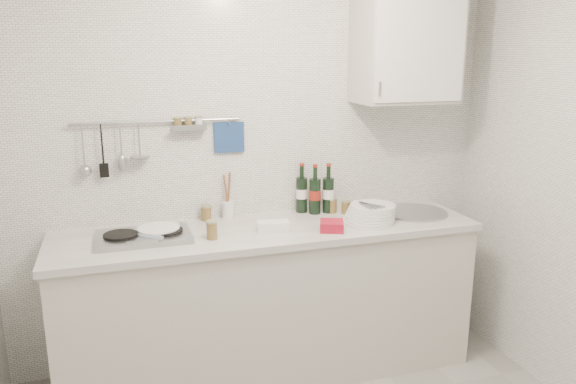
% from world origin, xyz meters
% --- Properties ---
extents(back_wall, '(3.00, 0.02, 2.50)m').
position_xyz_m(back_wall, '(0.00, 1.40, 1.25)').
color(back_wall, silver).
rests_on(back_wall, floor).
extents(counter, '(2.44, 0.64, 0.96)m').
position_xyz_m(counter, '(0.01, 1.10, 0.43)').
color(counter, '#B8B1AA').
rests_on(counter, floor).
extents(wall_rail, '(0.98, 0.09, 0.34)m').
position_xyz_m(wall_rail, '(-0.60, 1.37, 1.43)').
color(wall_rail, '#93969B').
rests_on(wall_rail, back_wall).
extents(wall_cabinet, '(0.60, 0.38, 0.70)m').
position_xyz_m(wall_cabinet, '(0.90, 1.22, 1.95)').
color(wall_cabinet, '#B8B1AA').
rests_on(wall_cabinet, back_wall).
extents(plate_stack_hob, '(0.26, 0.25, 0.05)m').
position_xyz_m(plate_stack_hob, '(-0.63, 1.13, 0.95)').
color(plate_stack_hob, '#517BB7').
rests_on(plate_stack_hob, counter).
extents(plate_stack_sink, '(0.33, 0.32, 0.11)m').
position_xyz_m(plate_stack_sink, '(0.61, 1.03, 0.97)').
color(plate_stack_sink, white).
rests_on(plate_stack_sink, counter).
extents(wine_bottles, '(0.23, 0.13, 0.31)m').
position_xyz_m(wine_bottles, '(0.36, 1.31, 1.07)').
color(wine_bottles, black).
rests_on(wine_bottles, counter).
extents(butter_dish, '(0.19, 0.12, 0.05)m').
position_xyz_m(butter_dish, '(0.01, 1.03, 0.95)').
color(butter_dish, white).
rests_on(butter_dish, counter).
extents(strawberry_punnet, '(0.17, 0.17, 0.05)m').
position_xyz_m(strawberry_punnet, '(0.33, 0.94, 0.95)').
color(strawberry_punnet, '#B5142B').
rests_on(strawberry_punnet, counter).
extents(utensil_crock, '(0.07, 0.07, 0.29)m').
position_xyz_m(utensil_crock, '(-0.19, 1.35, 0.99)').
color(utensil_crock, white).
rests_on(utensil_crock, counter).
extents(jar_a, '(0.07, 0.07, 0.09)m').
position_xyz_m(jar_a, '(-0.32, 1.35, 0.97)').
color(jar_a, brown).
rests_on(jar_a, counter).
extents(jar_b, '(0.07, 0.07, 0.09)m').
position_xyz_m(jar_b, '(0.46, 1.28, 0.97)').
color(jar_b, brown).
rests_on(jar_b, counter).
extents(jar_c, '(0.06, 0.06, 0.08)m').
position_xyz_m(jar_c, '(0.54, 1.23, 0.96)').
color(jar_c, brown).
rests_on(jar_c, counter).
extents(jar_d, '(0.06, 0.06, 0.10)m').
position_xyz_m(jar_d, '(-0.35, 1.00, 0.97)').
color(jar_d, brown).
rests_on(jar_d, counter).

